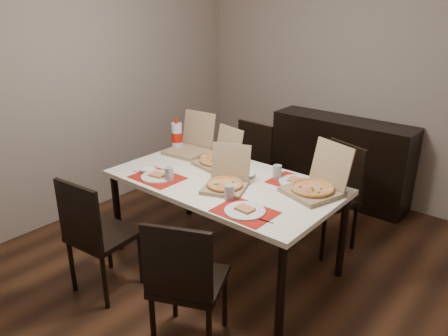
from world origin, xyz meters
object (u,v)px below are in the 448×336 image
at_px(pizza_box_center, 226,182).
at_px(dip_bowl, 248,175).
at_px(sideboard, 340,160).
at_px(chair_near_right, 185,280).
at_px(chair_far_right, 334,191).
at_px(soda_bottle, 177,136).
at_px(chair_near_left, 95,232).
at_px(dining_table, 224,187).
at_px(chair_far_left, 247,166).

bearing_deg(pizza_box_center, dip_bowl, 91.59).
relative_size(sideboard, chair_near_right, 1.61).
xyz_separation_m(chair_far_right, pizza_box_center, (-0.43, -0.96, 0.29)).
relative_size(sideboard, soda_bottle, 4.91).
height_order(chair_near_right, chair_far_right, same).
distance_m(sideboard, chair_near_left, 2.76).
xyz_separation_m(dining_table, chair_near_left, (-0.45, -0.91, -0.17)).
distance_m(sideboard, chair_near_right, 2.69).
relative_size(chair_far_left, pizza_box_center, 2.17).
xyz_separation_m(chair_far_left, pizza_box_center, (0.52, -0.96, 0.29)).
distance_m(chair_near_right, pizza_box_center, 0.91).
bearing_deg(soda_bottle, pizza_box_center, -22.95).
height_order(sideboard, dining_table, sideboard).
distance_m(dining_table, pizza_box_center, 0.20).
height_order(sideboard, chair_far_left, chair_far_left).
bearing_deg(chair_near_right, pizza_box_center, 112.94).
xyz_separation_m(dining_table, chair_far_right, (0.54, 0.84, -0.17)).
xyz_separation_m(sideboard, chair_near_left, (-0.61, -2.69, 0.06)).
distance_m(sideboard, dining_table, 1.80).
relative_size(pizza_box_center, soda_bottle, 1.40).
bearing_deg(chair_far_left, chair_near_right, -63.98).
bearing_deg(dip_bowl, chair_near_left, -117.17).
relative_size(sideboard, dining_table, 0.83).
xyz_separation_m(dining_table, chair_far_left, (-0.41, 0.85, -0.17)).
xyz_separation_m(dining_table, dip_bowl, (0.11, 0.17, 0.08)).
xyz_separation_m(chair_far_right, soda_bottle, (-1.35, -0.57, 0.37)).
height_order(sideboard, dip_bowl, sideboard).
bearing_deg(dip_bowl, chair_far_right, 56.80).
distance_m(sideboard, soda_bottle, 1.83).
bearing_deg(chair_far_left, sideboard, 58.41).
bearing_deg(dip_bowl, dining_table, -121.44).
relative_size(sideboard, chair_far_left, 1.61).
height_order(chair_far_left, pizza_box_center, pizza_box_center).
height_order(chair_near_right, pizza_box_center, pizza_box_center).
bearing_deg(sideboard, chair_near_right, -83.81).
distance_m(dining_table, chair_near_left, 1.03).
bearing_deg(chair_near_left, dip_bowl, 62.83).
relative_size(sideboard, chair_near_left, 1.61).
bearing_deg(soda_bottle, sideboard, 57.19).
bearing_deg(chair_near_left, soda_bottle, 106.59).
bearing_deg(sideboard, soda_bottle, -122.81).
height_order(chair_near_left, soda_bottle, soda_bottle).
bearing_deg(sideboard, chair_near_left, -102.77).
bearing_deg(pizza_box_center, chair_near_left, -125.15).
distance_m(sideboard, chair_far_right, 1.01).
distance_m(chair_far_right, soda_bottle, 1.51).
height_order(chair_near_left, pizza_box_center, pizza_box_center).
bearing_deg(soda_bottle, chair_far_right, 22.69).
bearing_deg(pizza_box_center, chair_far_left, 118.43).
bearing_deg(sideboard, chair_far_left, -121.59).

